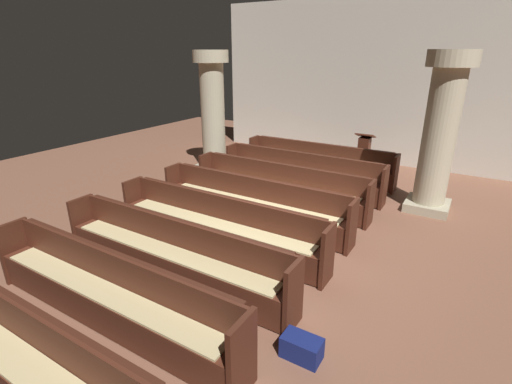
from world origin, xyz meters
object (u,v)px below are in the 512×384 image
(pew_row_1, at_px, (301,171))
(pew_row_5, at_px, (171,251))
(pew_row_3, at_px, (252,201))
(pillar_aisle_side, at_px, (440,132))
(pew_row_4, at_px, (217,222))
(kneeler_box_navy, at_px, (302,348))
(pew_row_7, at_px, (10,349))
(lectern, at_px, (363,156))
(pew_row_0, at_px, (318,160))
(pew_row_2, at_px, (279,185))
(pillar_far_side, at_px, (213,111))
(pew_row_6, at_px, (106,290))

(pew_row_1, relative_size, pew_row_5, 1.00)
(pew_row_3, bearing_deg, pillar_aisle_side, 42.20)
(pew_row_4, relative_size, kneeler_box_navy, 9.13)
(pew_row_7, xyz_separation_m, lectern, (0.84, 8.60, -0.02))
(pew_row_0, xyz_separation_m, kneeler_box_navy, (2.19, -5.74, -0.34))
(pew_row_4, distance_m, pew_row_5, 1.07)
(pew_row_0, bearing_deg, pew_row_1, -90.00)
(pew_row_0, relative_size, pew_row_4, 1.00)
(pew_row_2, distance_m, pillar_far_side, 3.21)
(pew_row_4, relative_size, lectern, 3.58)
(pew_row_2, distance_m, lectern, 3.34)
(pew_row_5, height_order, pew_row_7, same)
(pew_row_2, height_order, pew_row_7, same)
(pew_row_7, distance_m, lectern, 8.64)
(pew_row_0, relative_size, kneeler_box_navy, 9.13)
(pew_row_4, relative_size, pillar_far_side, 1.24)
(pew_row_0, height_order, pew_row_6, same)
(pew_row_5, height_order, kneeler_box_navy, pew_row_5)
(pew_row_2, relative_size, kneeler_box_navy, 9.13)
(pew_row_4, xyz_separation_m, lectern, (0.84, 5.38, -0.02))
(pew_row_2, bearing_deg, kneeler_box_navy, -58.67)
(pew_row_3, height_order, pew_row_6, same)
(pew_row_7, relative_size, kneeler_box_navy, 9.13)
(pew_row_5, relative_size, pew_row_6, 1.00)
(pew_row_0, xyz_separation_m, lectern, (0.84, 1.09, -0.02))
(pew_row_0, relative_size, pillar_far_side, 1.24)
(pew_row_7, xyz_separation_m, pillar_far_side, (-2.68, 6.69, 1.15))
(pew_row_2, xyz_separation_m, pew_row_6, (0.00, -4.29, 0.00))
(pew_row_7, height_order, pillar_far_side, pillar_far_side)
(pew_row_3, distance_m, pillar_aisle_side, 3.87)
(pew_row_1, xyz_separation_m, pew_row_3, (0.00, -2.15, 0.00))
(pew_row_3, distance_m, pew_row_5, 2.15)
(pew_row_3, relative_size, lectern, 3.58)
(pew_row_0, bearing_deg, pillar_aisle_side, -15.12)
(pillar_aisle_side, bearing_deg, pew_row_2, -152.78)
(pew_row_5, bearing_deg, pew_row_3, 90.00)
(pew_row_3, relative_size, kneeler_box_navy, 9.13)
(pew_row_0, height_order, pew_row_2, same)
(pew_row_4, xyz_separation_m, pillar_far_side, (-2.68, 3.47, 1.15))
(pew_row_3, height_order, pillar_aisle_side, pillar_aisle_side)
(pew_row_5, xyz_separation_m, lectern, (0.84, 6.45, -0.02))
(pew_row_3, bearing_deg, lectern, 78.93)
(lectern, bearing_deg, pillar_aisle_side, -43.95)
(pew_row_1, bearing_deg, pillar_far_side, 174.68)
(pew_row_7, height_order, pillar_aisle_side, pillar_aisle_side)
(pew_row_0, distance_m, lectern, 1.37)
(pillar_far_side, bearing_deg, pew_row_3, -41.75)
(pew_row_2, distance_m, pew_row_5, 3.22)
(pew_row_3, height_order, lectern, lectern)
(pew_row_3, relative_size, pew_row_7, 1.00)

